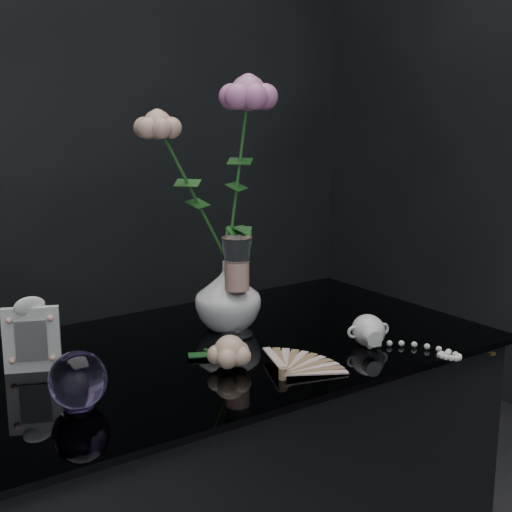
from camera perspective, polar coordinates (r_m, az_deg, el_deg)
vase at (r=1.44m, az=-2.25°, el=-3.14°), size 0.18×0.18×0.14m
wine_glass at (r=1.39m, az=-1.52°, el=-2.48°), size 0.07×0.07×0.20m
picture_frame at (r=1.27m, az=-17.53°, el=-5.98°), size 0.12×0.11×0.13m
paperweight at (r=1.11m, az=-14.06°, el=-9.59°), size 0.11×0.11×0.09m
paper_fan at (r=1.19m, az=2.14°, el=-9.30°), size 0.24×0.19×0.02m
loose_rose at (r=1.24m, az=-2.11°, el=-7.65°), size 0.16×0.19×0.06m
pearl_jar at (r=1.37m, az=8.98°, el=-5.79°), size 0.27×0.27×0.06m
roses at (r=1.38m, az=-3.13°, el=7.22°), size 0.29×0.12×0.42m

